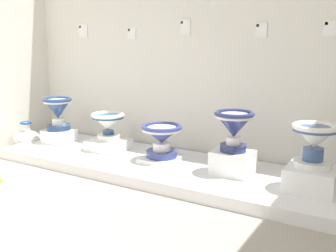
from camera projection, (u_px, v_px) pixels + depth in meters
The scene contains 19 objects.
ground_plane at pixel (32, 242), 2.49m from camera, with size 6.13×5.81×0.02m, color #A3998C.
wall_back at pixel (190, 24), 3.98m from camera, with size 4.33×0.06×2.85m, color silver.
display_platform at pixel (162, 167), 3.80m from camera, with size 3.54×1.02×0.10m, color white.
plinth_block_broad_patterned at pixel (59, 136), 4.53m from camera, with size 0.30×0.30×0.15m, color white.
antique_toilet_broad_patterned at pixel (58, 110), 4.46m from camera, with size 0.33×0.33×0.37m.
plinth_block_rightmost at pixel (109, 145), 4.20m from camera, with size 0.39×0.36×0.11m, color white.
antique_toilet_rightmost at pixel (108, 122), 4.15m from camera, with size 0.36×0.36×0.29m.
plinth_block_leftmost at pixel (162, 159), 3.82m from camera, with size 0.33×0.39×0.04m, color white.
antique_toilet_leftmost at pixel (162, 136), 3.77m from camera, with size 0.40×0.40×0.32m.
plinth_block_slender_white at pixel (233, 163), 3.42m from camera, with size 0.34×0.29×0.21m, color white.
antique_toilet_slender_white at pixel (234, 125), 3.35m from camera, with size 0.34×0.34×0.35m.
plinth_block_tall_cobalt at pixel (311, 179), 3.03m from camera, with size 0.38×0.36×0.19m, color white.
antique_toilet_tall_cobalt at pixel (314, 140), 2.97m from camera, with size 0.35×0.35×0.34m.
info_placard_first at pixel (83, 31), 4.68m from camera, with size 0.14×0.01×0.16m.
info_placard_second at pixel (132, 33), 4.33m from camera, with size 0.11×0.01×0.13m.
info_placard_third at pixel (185, 27), 3.98m from camera, with size 0.12×0.01×0.16m.
info_placard_fourth at pixel (261, 30), 3.59m from camera, with size 0.11×0.01×0.14m.
info_placard_fifth at pixel (331, 28), 3.29m from camera, with size 0.12×0.01×0.13m.
decorative_vase_corner at pixel (27, 138), 4.67m from camera, with size 0.31×0.31×0.32m.
Camera 1 is at (3.98, -0.61, 1.22)m, focal length 41.83 mm.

